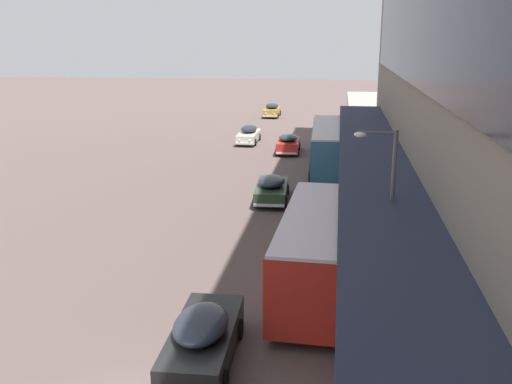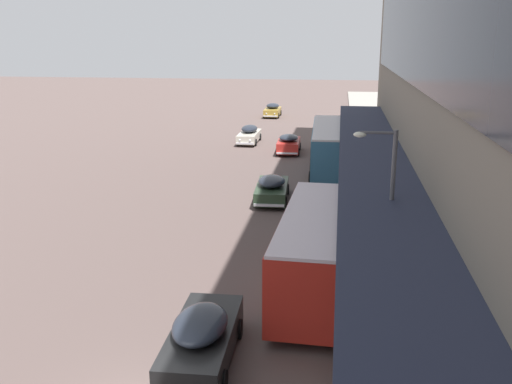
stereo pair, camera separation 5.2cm
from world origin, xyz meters
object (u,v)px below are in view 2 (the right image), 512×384
Objects in this scene: sedan_trailing_near at (249,134)px; pedestrian_at_kerb at (405,334)px; street_lamp at (386,202)px; transit_bus_kerbside_front at (330,147)px; sedan_lead_near at (289,144)px; sedan_oncoming_rear at (272,188)px; fire_hydrant at (369,216)px; transit_bus_kerbside_rear at (317,247)px; sedan_far_back at (273,110)px; sedan_lead_mid at (202,337)px.

sedan_trailing_near is 2.65× the size of pedestrian_at_kerb.
sedan_trailing_near is 0.80× the size of street_lamp.
street_lamp reaches higher than transit_bus_kerbside_front.
sedan_lead_near is at bearing -46.18° from sedan_trailing_near.
fire_hydrant is at bearing -35.37° from sedan_oncoming_rear.
transit_bus_kerbside_front reaches higher than transit_bus_kerbside_rear.
transit_bus_kerbside_rear is at bearing -76.44° from sedan_trailing_near.
street_lamp is at bearing -72.55° from sedan_trailing_near.
sedan_far_back is at bearing 104.34° from transit_bus_kerbside_front.
transit_bus_kerbside_rear is at bearing 170.58° from street_lamp.
pedestrian_at_kerb is at bearing -74.15° from sedan_trailing_near.
sedan_lead_mid is 2.67× the size of pedestrian_at_kerb.
transit_bus_kerbside_rear reaches higher than sedan_lead_mid.
sedan_trailing_near is at bearing -90.09° from sedan_far_back.
sedan_far_back is 6.57× the size of fire_hydrant.
street_lamp is at bearing 94.39° from pedestrian_at_kerb.
pedestrian_at_kerb reaches higher than sedan_lead_mid.
sedan_trailing_near is (-4.34, 36.19, -0.03)m from sedan_lead_mid.
sedan_oncoming_rear is 1.05× the size of sedan_far_back.
transit_bus_kerbside_front is 24.86m from sedan_lead_mid.
pedestrian_at_kerb is 13.28m from fire_hydrant.
sedan_lead_near is (-0.32, 14.52, 0.03)m from sedan_oncoming_rear.
street_lamp is (2.27, -19.67, 1.82)m from transit_bus_kerbside_front.
sedan_oncoming_rear is at bearing 90.09° from sedan_lead_mid.
transit_bus_kerbside_front is 2.57× the size of sedan_lead_near.
street_lamp reaches higher than sedan_lead_mid.
transit_bus_kerbside_front reaches higher than sedan_trailing_near.
street_lamp is (9.79, -49.12, 2.99)m from sedan_far_back.
sedan_lead_near reaches higher than fire_hydrant.
sedan_lead_mid is (-3.21, -24.62, -1.15)m from transit_bus_kerbside_front.
fire_hydrant is at bearing 90.10° from street_lamp.
sedan_lead_mid reaches higher than fire_hydrant.
sedan_trailing_near reaches higher than sedan_lead_near.
street_lamp is (5.50, -12.57, 3.02)m from sedan_oncoming_rear.
sedan_lead_near is 19.31m from fire_hydrant.
transit_bus_kerbside_front is 1.84× the size of street_lamp.
sedan_far_back is at bearing 100.20° from sedan_lead_near.
transit_bus_kerbside_front is 2.30× the size of sedan_trailing_near.
sedan_lead_near is 0.72× the size of street_lamp.
sedan_trailing_near is (-7.55, 11.57, -1.18)m from transit_bus_kerbside_front.
sedan_lead_near is at bearing 115.66° from transit_bus_kerbside_front.
sedan_oncoming_rear is at bearing -76.99° from sedan_trailing_near.
pedestrian_at_kerb is at bearing -78.96° from sedan_lead_near.
transit_bus_kerbside_front is at bearing 96.57° from street_lamp.
sedan_far_back is at bearing 103.59° from fire_hydrant.
sedan_far_back is 41.61m from fire_hydrant.
sedan_trailing_near is 17.87m from sedan_far_back.
sedan_trailing_near reaches higher than fire_hydrant.
sedan_lead_mid is 7.08× the size of fire_hydrant.
pedestrian_at_kerb is 5.28m from street_lamp.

